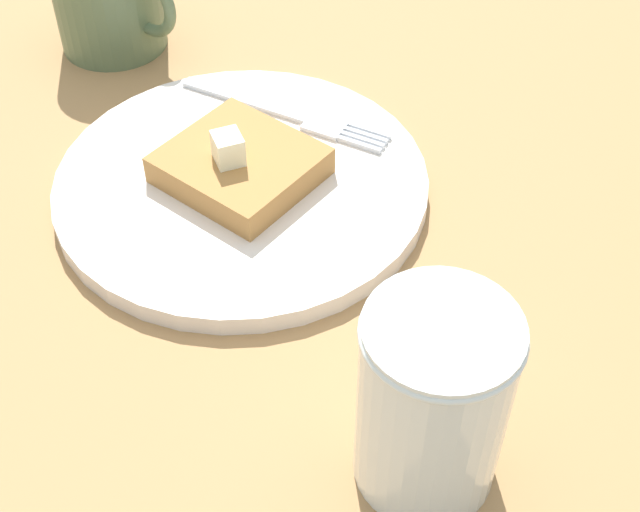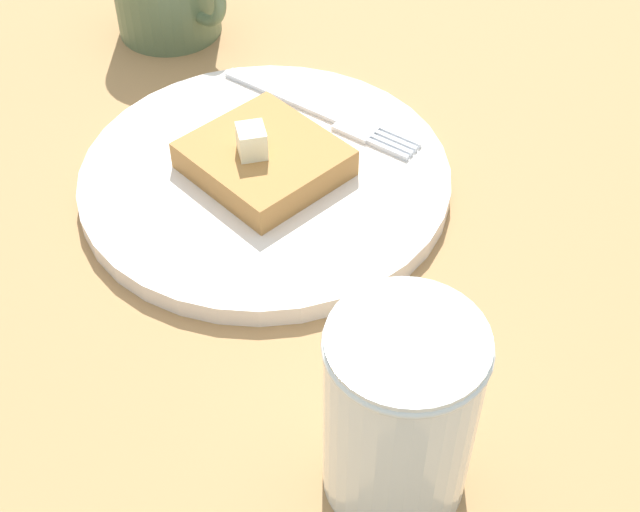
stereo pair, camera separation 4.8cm
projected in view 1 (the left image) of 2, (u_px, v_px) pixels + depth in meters
table_surface at (149, 273)px, 55.23cm from camera, size 111.99×111.99×2.28cm
plate at (242, 184)px, 58.22cm from camera, size 24.34×24.34×1.35cm
toast_slice_center at (240, 165)px, 57.11cm from camera, size 9.31×8.72×1.95cm
butter_pat_primary at (228, 148)px, 55.26cm from camera, size 2.55×2.49×1.92cm
fork at (295, 116)px, 62.07cm from camera, size 16.03×3.84×0.36cm
syrup_jar at (431, 409)px, 40.91cm from camera, size 7.18×7.18×10.85cm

